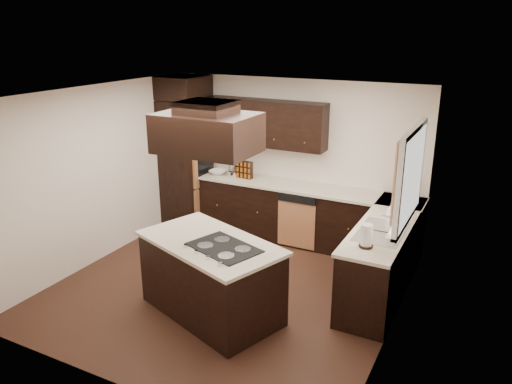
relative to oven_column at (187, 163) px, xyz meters
The scene contains 30 objects.
floor 2.68m from the oven_column, 43.85° to the right, with size 4.20×4.20×0.02m, color #512E1F.
ceiling 2.86m from the oven_column, 43.85° to the right, with size 4.20×4.20×0.02m, color silver.
wall_back 1.83m from the oven_column, 12.85° to the left, with size 4.20×0.02×2.50m, color white.
wall_front 4.21m from the oven_column, 65.05° to the right, with size 4.20×0.02×2.50m, color white.
wall_left 1.75m from the oven_column, 101.12° to the right, with size 0.02×4.20×2.50m, color white.
wall_right 4.25m from the oven_column, 23.70° to the right, with size 0.02×4.20×2.50m, color white.
oven_column is the anchor object (origin of this frame).
wall_oven_face 0.36m from the oven_column, ahead, with size 0.05×0.62×0.78m, color #C17C4D.
base_cabinets_back 1.92m from the oven_column, ahead, with size 2.93×0.60×0.88m, color black.
base_cabinets_right 3.72m from the oven_column, 12.69° to the right, with size 0.60×2.40×0.88m, color black.
countertop_back 1.82m from the oven_column, ahead, with size 2.93×0.63×0.04m, color beige.
countertop_right 3.65m from the oven_column, 12.74° to the right, with size 0.63×2.40×0.04m, color beige.
upper_cabinets 1.56m from the oven_column, ahead, with size 2.00×0.34×0.72m, color black.
dishwasher_front 2.21m from the oven_column, ahead, with size 0.60×0.05×0.72m, color #C17C4D.
window_frame 4.06m from the oven_column, 16.72° to the right, with size 0.06×1.32×1.12m, color white.
window_pane 4.08m from the oven_column, 16.61° to the right, with size 0.00×1.20×1.00m, color white.
curtain_left 4.15m from the oven_column, 22.59° to the right, with size 0.02×0.34×0.90m, color #FCDAB9.
curtain_right 3.91m from the oven_column, 10.99° to the right, with size 0.02×0.34×0.90m, color #FCDAB9.
sink_rim 3.76m from the oven_column, 17.90° to the right, with size 0.52×0.84×0.01m, color silver.
island 3.06m from the oven_column, 50.54° to the right, with size 1.64×0.89×0.88m, color black.
island_top 3.00m from the oven_column, 50.54° to the right, with size 1.70×0.95×0.04m, color beige.
cooktop 3.21m from the oven_column, 48.26° to the right, with size 0.78×0.52×0.01m, color black.
range_hood 3.13m from the oven_column, 50.26° to the right, with size 1.05×0.72×0.42m, color black.
hood_duct 3.24m from the oven_column, 50.26° to the right, with size 0.55×0.50×0.13m, color black.
blender_base 0.89m from the oven_column, ahead, with size 0.15×0.15×0.10m, color silver.
blender_pitcher 0.89m from the oven_column, ahead, with size 0.13×0.13×0.26m, color silver.
spice_rack 1.04m from the oven_column, ahead, with size 0.33×0.08×0.28m, color black.
mixing_bowl 0.59m from the oven_column, ahead, with size 0.28×0.28×0.07m, color white.
soap_bottle 3.62m from the oven_column, 10.08° to the right, with size 0.09×0.09×0.20m, color white.
paper_towel 3.89m from the oven_column, 25.16° to the right, with size 0.12×0.12×0.27m, color white.
Camera 1 is at (2.96, -5.00, 3.25)m, focal length 35.00 mm.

